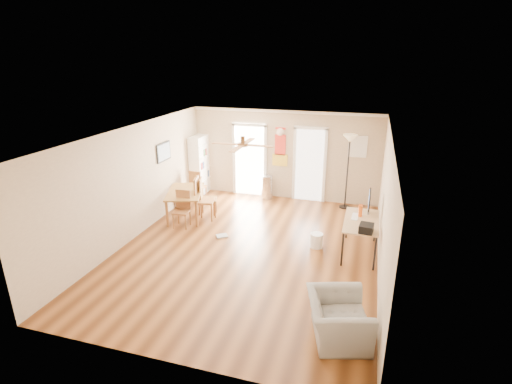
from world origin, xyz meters
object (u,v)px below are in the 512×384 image
(dining_table, at_px, (186,204))
(printer, at_px, (366,228))
(dining_chair_far, at_px, (198,185))
(computer_desk, at_px, (360,237))
(armchair, at_px, (338,319))
(wastebasket_a, at_px, (317,240))
(bookshelf, at_px, (200,165))
(torchiere_lamp, at_px, (347,172))
(dining_chair_right_a, at_px, (208,197))
(dining_chair_near, at_px, (181,210))
(dining_chair_right_b, at_px, (205,199))
(trash_can, at_px, (267,187))

(dining_table, height_order, printer, printer)
(dining_chair_far, bearing_deg, computer_desk, 162.86)
(dining_table, height_order, armchair, dining_table)
(dining_table, distance_m, printer, 4.81)
(dining_table, xyz_separation_m, printer, (4.60, -1.32, 0.49))
(computer_desk, bearing_deg, wastebasket_a, -179.49)
(computer_desk, relative_size, wastebasket_a, 4.36)
(bookshelf, height_order, dining_chair_far, bookshelf)
(wastebasket_a, bearing_deg, dining_table, 167.87)
(dining_table, distance_m, wastebasket_a, 3.66)
(dining_chair_far, bearing_deg, torchiere_lamp, -165.78)
(dining_chair_right_a, relative_size, torchiere_lamp, 0.49)
(dining_chair_right_a, bearing_deg, dining_chair_near, 140.00)
(wastebasket_a, bearing_deg, computer_desk, 0.51)
(bookshelf, height_order, dining_table, bookshelf)
(dining_table, distance_m, armchair, 5.62)
(dining_chair_near, relative_size, printer, 2.96)
(computer_desk, distance_m, wastebasket_a, 0.95)
(dining_chair_right_b, xyz_separation_m, trash_can, (1.16, 1.88, -0.19))
(trash_can, relative_size, armchair, 0.71)
(dining_chair_near, bearing_deg, dining_chair_right_b, 57.20)
(bookshelf, xyz_separation_m, printer, (5.00, -3.17, -0.05))
(dining_chair_far, distance_m, wastebasket_a, 4.27)
(trash_can, relative_size, torchiere_lamp, 0.35)
(torchiere_lamp, height_order, wastebasket_a, torchiere_lamp)
(torchiere_lamp, relative_size, wastebasket_a, 6.34)
(dining_chair_far, distance_m, torchiere_lamp, 4.27)
(torchiere_lamp, relative_size, armchair, 2.04)
(dining_chair_right_a, relative_size, dining_chair_near, 1.11)
(torchiere_lamp, bearing_deg, dining_table, -155.21)
(bookshelf, xyz_separation_m, trash_can, (2.11, 0.05, -0.53))
(bookshelf, distance_m, computer_desk, 5.57)
(dining_chair_right_a, height_order, torchiere_lamp, torchiere_lamp)
(wastebasket_a, bearing_deg, dining_chair_near, 177.81)
(armchair, bearing_deg, dining_table, 34.06)
(dining_chair_right_a, distance_m, dining_chair_near, 0.95)
(torchiere_lamp, distance_m, armchair, 5.52)
(dining_chair_right_b, xyz_separation_m, wastebasket_a, (3.02, -0.78, -0.39))
(dining_chair_right_b, height_order, computer_desk, dining_chair_right_b)
(bookshelf, relative_size, dining_chair_near, 1.95)
(bookshelf, height_order, trash_can, bookshelf)
(computer_desk, xyz_separation_m, printer, (0.11, -0.56, 0.46))
(torchiere_lamp, bearing_deg, bookshelf, 179.92)
(dining_chair_near, relative_size, torchiere_lamp, 0.44)
(wastebasket_a, bearing_deg, dining_chair_right_b, 165.46)
(bookshelf, relative_size, computer_desk, 1.25)
(bookshelf, distance_m, dining_chair_near, 2.60)
(bookshelf, bearing_deg, dining_table, -89.88)
(dining_chair_far, relative_size, torchiere_lamp, 0.44)
(dining_chair_far, distance_m, computer_desk, 5.09)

